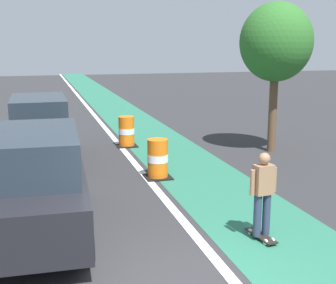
{
  "coord_description": "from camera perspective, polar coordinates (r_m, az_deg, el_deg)",
  "views": [
    {
      "loc": [
        -1.87,
        -6.03,
        3.63
      ],
      "look_at": [
        1.36,
        5.22,
        1.1
      ],
      "focal_mm": 48.51,
      "sensor_mm": 36.0,
      "label": 1
    }
  ],
  "objects": [
    {
      "name": "parked_suv_second",
      "position": [
        14.71,
        -15.8,
        1.58
      ],
      "size": [
        1.94,
        4.61,
        2.04
      ],
      "color": "black",
      "rests_on": "ground"
    },
    {
      "name": "skateboarder_on_lane",
      "position": [
        8.68,
        11.83,
        -6.33
      ],
      "size": [
        0.57,
        0.82,
        1.69
      ],
      "color": "black",
      "rests_on": "ground"
    },
    {
      "name": "lane_divider_stripe",
      "position": [
        18.6,
        -7.17,
        0.86
      ],
      "size": [
        0.2,
        80.0,
        0.01
      ],
      "primitive_type": "cube",
      "color": "silver",
      "rests_on": "ground"
    },
    {
      "name": "traffic_barrel_mid",
      "position": [
        16.43,
        -5.24,
        1.28
      ],
      "size": [
        0.73,
        0.73,
        1.09
      ],
      "color": "orange",
      "rests_on": "ground"
    },
    {
      "name": "street_tree_sidewalk",
      "position": [
        15.69,
        13.42,
        12.01
      ],
      "size": [
        2.4,
        2.4,
        5.0
      ],
      "color": "brown",
      "rests_on": "ground"
    },
    {
      "name": "traffic_barrel_front",
      "position": [
        12.49,
        -1.3,
        -2.16
      ],
      "size": [
        0.73,
        0.73,
        1.09
      ],
      "color": "orange",
      "rests_on": "ground"
    },
    {
      "name": "bike_lane_strip",
      "position": [
        18.88,
        -2.67,
        1.11
      ],
      "size": [
        2.5,
        80.0,
        0.01
      ],
      "primitive_type": "cube",
      "color": "#286B51",
      "rests_on": "ground"
    },
    {
      "name": "parked_suv_nearest",
      "position": [
        9.06,
        -16.25,
        -4.95
      ],
      "size": [
        2.08,
        4.68,
        2.04
      ],
      "color": "black",
      "rests_on": "ground"
    }
  ]
}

